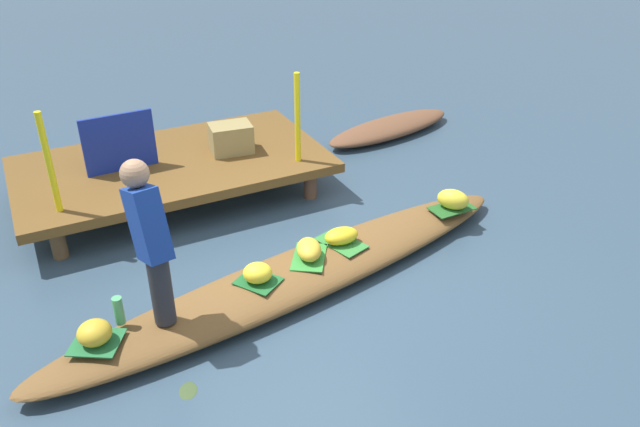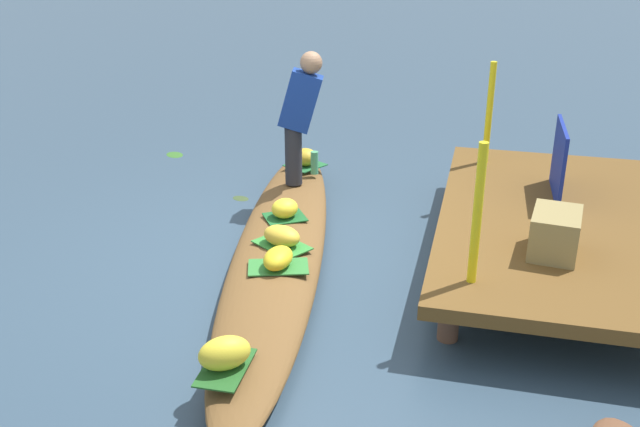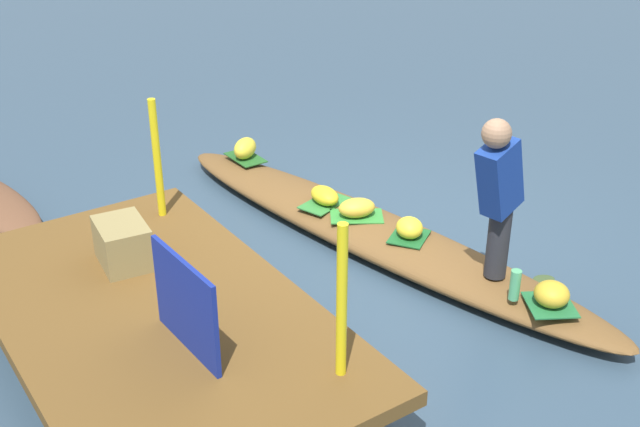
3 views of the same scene
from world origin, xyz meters
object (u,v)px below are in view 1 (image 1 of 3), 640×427
object	(u,v)px
banana_bunch_1	(453,199)
produce_crate	(231,138)
vendor_boat	(300,275)
moored_boat	(390,128)
banana_bunch_3	(258,273)
banana_bunch_4	(309,249)
vendor_person	(150,236)
water_bottle	(119,310)
banana_bunch_0	(341,236)
market_banner	(119,143)
banana_bunch_2	(94,333)

from	to	relation	value
banana_bunch_1	produce_crate	size ratio (longest dim) A/B	0.70
vendor_boat	moored_boat	bearing A→B (deg)	34.98
banana_bunch_3	banana_bunch_4	bearing A→B (deg)	13.82
vendor_person	water_bottle	size ratio (longest dim) A/B	5.53
produce_crate	banana_bunch_3	bearing A→B (deg)	-104.93
produce_crate	moored_boat	bearing A→B (deg)	10.89
moored_boat	produce_crate	size ratio (longest dim) A/B	4.51
banana_bunch_0	banana_bunch_1	world-z (taller)	banana_bunch_1
banana_bunch_4	produce_crate	xyz separation A→B (m)	(0.04, 2.00, 0.26)
banana_bunch_1	banana_bunch_4	xyz separation A→B (m)	(-1.62, -0.14, -0.02)
banana_bunch_1	banana_bunch_3	size ratio (longest dim) A/B	1.30
market_banner	vendor_person	bearing A→B (deg)	-97.59
moored_boat	banana_bunch_3	size ratio (longest dim) A/B	8.37
vendor_boat	banana_bunch_4	xyz separation A→B (m)	(0.12, 0.06, 0.19)
banana_bunch_2	market_banner	world-z (taller)	market_banner
banana_bunch_4	produce_crate	bearing A→B (deg)	88.73
vendor_boat	banana_bunch_3	world-z (taller)	banana_bunch_3
banana_bunch_3	market_banner	bearing A→B (deg)	104.92
banana_bunch_2	market_banner	size ratio (longest dim) A/B	0.34
moored_boat	banana_bunch_2	xyz separation A→B (m)	(-4.21, -2.74, 0.21)
vendor_person	water_bottle	bearing A→B (deg)	168.53
banana_bunch_2	produce_crate	size ratio (longest dim) A/B	0.55
banana_bunch_0	market_banner	size ratio (longest dim) A/B	0.44
vendor_person	market_banner	distance (m)	2.29
vendor_boat	banana_bunch_2	bearing A→B (deg)	177.78
vendor_boat	banana_bunch_1	bearing A→B (deg)	-3.51
market_banner	produce_crate	size ratio (longest dim) A/B	1.63
banana_bunch_0	market_banner	xyz separation A→B (m)	(-1.46, 1.99, 0.42)
banana_bunch_2	banana_bunch_4	xyz separation A→B (m)	(1.82, 0.29, -0.01)
vendor_boat	banana_bunch_1	xyz separation A→B (m)	(1.74, 0.20, 0.21)
banana_bunch_0	banana_bunch_3	world-z (taller)	banana_bunch_3
water_bottle	market_banner	distance (m)	2.30
water_bottle	banana_bunch_2	bearing A→B (deg)	-143.85
vendor_person	water_bottle	distance (m)	0.66
moored_boat	banana_bunch_3	bearing A→B (deg)	-148.67
banana_bunch_1	vendor_person	xyz separation A→B (m)	(-2.95, -0.35, 0.60)
banana_bunch_1	banana_bunch_4	world-z (taller)	banana_bunch_1
banana_bunch_0	banana_bunch_4	size ratio (longest dim) A/B	1.01
banana_bunch_0	water_bottle	size ratio (longest dim) A/B	1.39
banana_bunch_0	banana_bunch_2	size ratio (longest dim) A/B	1.30
banana_bunch_4	water_bottle	world-z (taller)	water_bottle
banana_bunch_2	market_banner	xyz separation A→B (m)	(0.72, 2.36, 0.40)
moored_boat	banana_bunch_4	xyz separation A→B (m)	(-2.38, -2.45, 0.20)
moored_boat	produce_crate	bearing A→B (deg)	-179.32
produce_crate	banana_bunch_4	bearing A→B (deg)	-91.27
banana_bunch_1	produce_crate	world-z (taller)	produce_crate
banana_bunch_0	market_banner	distance (m)	2.50
moored_boat	market_banner	xyz separation A→B (m)	(-3.49, -0.38, 0.61)
banana_bunch_2	banana_bunch_4	distance (m)	1.85
moored_boat	banana_bunch_1	distance (m)	2.44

